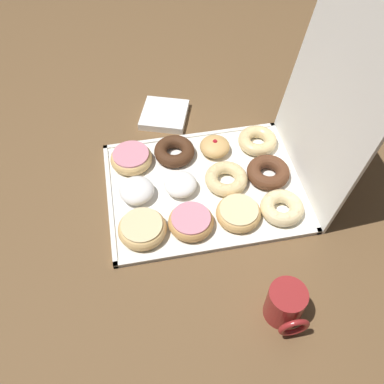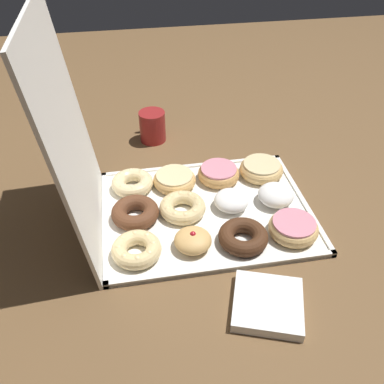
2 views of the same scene
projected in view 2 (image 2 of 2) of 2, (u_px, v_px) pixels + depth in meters
ground_plane at (206, 213)px, 1.06m from camera, size 3.00×3.00×0.00m
donut_box at (206, 211)px, 1.06m from camera, size 0.40×0.52×0.01m
box_lid_open at (70, 138)px, 0.86m from camera, size 0.40×0.07×0.51m
pink_frosted_donut_0 at (293, 228)px, 0.97m from camera, size 0.12×0.12×0.04m
powdered_filled_donut_1 at (276, 195)px, 1.06m from camera, size 0.09×0.09×0.05m
glazed_ring_donut_2 at (261, 169)px, 1.16m from camera, size 0.12×0.12×0.04m
chocolate_cake_ring_donut_3 at (243, 237)px, 0.95m from camera, size 0.12×0.12×0.04m
powdered_filled_donut_4 at (231, 200)px, 1.05m from camera, size 0.09×0.09×0.04m
pink_frosted_donut_5 at (219, 173)px, 1.14m from camera, size 0.11×0.11×0.04m
jelly_filled_donut_6 at (193, 240)px, 0.94m from camera, size 0.09×0.09×0.05m
cruller_donut_7 at (183, 207)px, 1.03m from camera, size 0.12×0.12×0.04m
glazed_ring_donut_8 at (174, 180)px, 1.12m from camera, size 0.12×0.12×0.04m
cruller_donut_9 at (136, 249)px, 0.92m from camera, size 0.11×0.11×0.04m
chocolate_cake_ring_donut_10 at (135, 214)px, 1.02m from camera, size 0.12×0.12×0.04m
cruller_donut_11 at (132, 183)px, 1.11m from camera, size 0.11×0.11×0.04m
coffee_mug at (152, 125)px, 1.31m from camera, size 0.10×0.08×0.10m
napkin_stack at (268, 304)px, 0.83m from camera, size 0.18×0.18×0.02m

